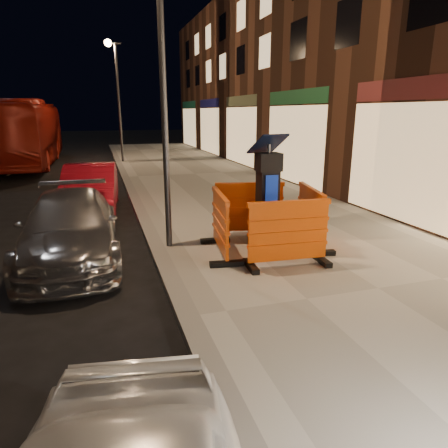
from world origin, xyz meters
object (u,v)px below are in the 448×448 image
object	(u,v)px
barrier_front	(288,234)
barrier_bldgside	(310,216)
bus_doubledecker	(28,165)
barrier_kerbside	(220,224)
car_silver	(74,258)
car_red	(93,211)
parking_kiosk	(267,197)
barrier_back	(250,209)

from	to	relation	value
barrier_front	barrier_bldgside	distance (m)	1.34
bus_doubledecker	barrier_kerbside	bearing A→B (deg)	-71.29
car_silver	car_red	distance (m)	3.98
parking_kiosk	barrier_back	distance (m)	1.06
parking_kiosk	bus_doubledecker	distance (m)	18.28
barrier_bldgside	barrier_kerbside	bearing A→B (deg)	101.20
barrier_kerbside	car_red	xyz separation A→B (m)	(-2.40, 4.97, -0.74)
barrier_kerbside	car_silver	xyz separation A→B (m)	(-2.74, 1.01, -0.74)
barrier_front	barrier_kerbside	world-z (taller)	same
barrier_bldgside	bus_doubledecker	distance (m)	18.63
parking_kiosk	car_red	size ratio (longest dim) A/B	0.52
barrier_front	parking_kiosk	bearing A→B (deg)	94.20
parking_kiosk	barrier_bldgside	world-z (taller)	parking_kiosk
car_silver	bus_doubledecker	size ratio (longest dim) A/B	0.36
barrier_front	car_red	xyz separation A→B (m)	(-3.35, 5.92, -0.74)
parking_kiosk	barrier_kerbside	distance (m)	1.06
barrier_kerbside	bus_doubledecker	distance (m)	17.92
parking_kiosk	car_silver	distance (m)	4.01
parking_kiosk	bus_doubledecker	world-z (taller)	parking_kiosk
car_silver	car_red	world-z (taller)	car_red
barrier_kerbside	car_red	bearing A→B (deg)	32.95
parking_kiosk	car_red	xyz separation A→B (m)	(-3.35, 4.97, -1.21)
barrier_bldgside	bus_doubledecker	xyz separation A→B (m)	(-7.74, 16.92, -0.74)
barrier_back	barrier_kerbside	bearing A→B (deg)	-122.80
barrier_front	car_silver	distance (m)	4.24
bus_doubledecker	barrier_back	bearing A→B (deg)	-67.30
barrier_bldgside	bus_doubledecker	bearing A→B (deg)	35.78
car_red	car_silver	bearing A→B (deg)	-91.05
barrier_back	barrier_bldgside	distance (m)	1.34
parking_kiosk	barrier_front	distance (m)	1.06
barrier_back	car_red	distance (m)	5.29
barrier_kerbside	barrier_bldgside	xyz separation A→B (m)	(1.90, 0.00, 0.00)
barrier_back	barrier_bldgside	world-z (taller)	same
barrier_back	barrier_bldgside	bearing A→B (deg)	-32.80
barrier_front	barrier_bldgside	xyz separation A→B (m)	(0.95, 0.95, 0.00)
car_red	barrier_bldgside	bearing A→B (deg)	-45.31
barrier_kerbside	car_red	size ratio (longest dim) A/B	0.37
parking_kiosk	barrier_back	world-z (taller)	parking_kiosk
car_red	bus_doubledecker	bearing A→B (deg)	109.93
barrier_back	car_red	xyz separation A→B (m)	(-3.35, 4.02, -0.74)
parking_kiosk	car_red	world-z (taller)	parking_kiosk
parking_kiosk	car_silver	bearing A→B (deg)	173.85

